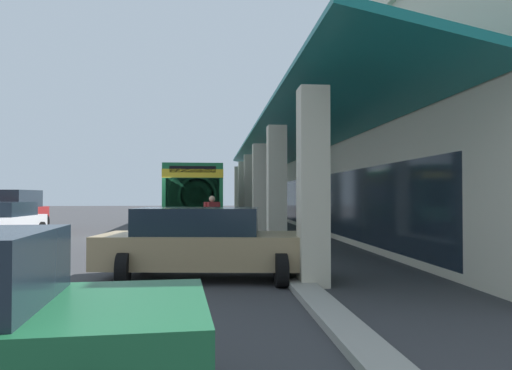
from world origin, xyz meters
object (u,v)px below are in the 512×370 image
Objects in this scene: transit_bus at (194,193)px; pedestrian at (212,216)px; potted_palm at (259,215)px; parked_sedan_tan at (205,242)px; parked_sedan_white at (3,221)px; parked_suv_red at (11,211)px.

transit_bus is 8.02m from pedestrian.
potted_palm is (-11.41, 2.87, -0.44)m from pedestrian.
parked_sedan_tan is at bearing -1.12° from pedestrian.
transit_bus is 16.00m from parked_sedan_tan.
transit_bus is 4.75× the size of potted_palm.
potted_palm reaches higher than parked_sedan_white.
transit_bus reaches higher than potted_palm.
pedestrian is (1.10, 7.93, 0.21)m from parked_sedan_white.
transit_bus is at bearing -173.00° from pedestrian.
potted_palm reaches higher than parked_suv_red.
transit_bus is 5.36m from potted_palm.
parked_suv_red is at bearing -61.96° from potted_palm.
parked_sedan_white is at bearing -46.31° from potted_palm.
parked_suv_red reaches higher than parked_sedan_white.
transit_bus is 6.61× the size of pedestrian.
transit_bus is 2.54× the size of parked_sedan_white.
potted_palm is (-3.50, 3.84, -1.33)m from transit_bus.
pedestrian is (7.91, 0.97, -0.89)m from transit_bus.
parked_sedan_tan is 1.93× the size of potted_palm.
transit_bus reaches higher than parked_sedan_tan.
parked_sedan_tan is 1.03× the size of parked_sedan_white.
parked_sedan_tan is at bearing -8.85° from potted_palm.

